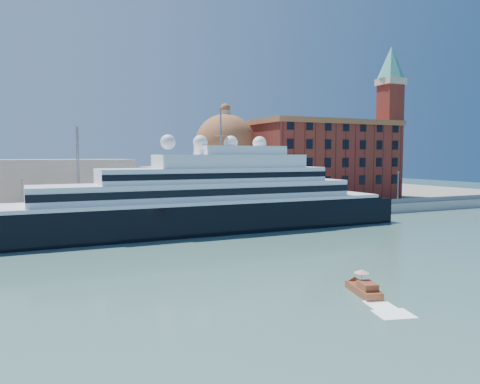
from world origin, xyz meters
TOP-DOWN VIEW (x-y plane):
  - ground at (0.00, 0.00)m, footprint 400.00×400.00m
  - quay at (0.00, 34.00)m, footprint 180.00×10.00m
  - land at (0.00, 75.00)m, footprint 260.00×72.00m
  - quay_fence at (0.00, 29.50)m, footprint 180.00×0.10m
  - superyacht at (-3.13, 23.00)m, footprint 94.96×13.16m
  - water_taxi at (3.00, -23.70)m, footprint 3.30×5.98m
  - warehouse at (52.00, 52.00)m, footprint 43.00×19.00m
  - campanile at (76.00, 52.00)m, footprint 8.40×8.40m
  - church at (6.39, 57.72)m, footprint 66.00×18.00m
  - lamp_posts at (-12.67, 32.27)m, footprint 120.80×2.40m

SIDE VIEW (x-z plane):
  - ground at x=0.00m, z-range 0.00..0.00m
  - water_taxi at x=3.00m, z-range -0.70..2.00m
  - land at x=0.00m, z-range 0.00..2.00m
  - quay at x=0.00m, z-range 0.00..2.50m
  - quay_fence at x=0.00m, z-range 2.50..3.70m
  - superyacht at x=-3.13m, z-range -9.29..19.09m
  - lamp_posts at x=-12.67m, z-range 0.84..18.84m
  - church at x=6.39m, z-range -1.84..23.66m
  - warehouse at x=52.00m, z-range 2.16..25.41m
  - campanile at x=76.00m, z-range 5.26..52.26m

